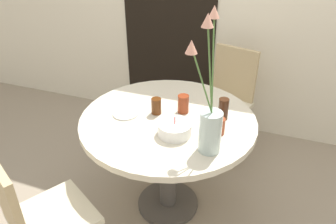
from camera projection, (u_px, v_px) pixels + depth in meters
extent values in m
plane|color=gray|center=(168.00, 204.00, 2.46)|extent=(16.00, 16.00, 0.00)
cube|color=black|center=(169.00, 21.00, 3.06)|extent=(0.90, 0.01, 2.05)
cylinder|color=beige|center=(168.00, 120.00, 2.08)|extent=(1.11, 1.11, 0.04)
cylinder|color=#4C4742|center=(168.00, 165.00, 2.27)|extent=(0.12, 0.12, 0.70)
cylinder|color=#4C4742|center=(168.00, 202.00, 2.45)|extent=(0.45, 0.45, 0.03)
cube|color=beige|center=(223.00, 107.00, 2.80)|extent=(0.49, 0.49, 0.04)
cube|color=tan|center=(235.00, 73.00, 2.80)|extent=(0.38, 0.13, 0.46)
cylinder|color=tan|center=(194.00, 133.00, 2.89)|extent=(0.03, 0.03, 0.44)
cylinder|color=tan|center=(229.00, 146.00, 2.72)|extent=(0.03, 0.03, 0.44)
cylinder|color=tan|center=(213.00, 116.00, 3.13)|extent=(0.03, 0.03, 0.44)
cylinder|color=tan|center=(246.00, 128.00, 2.96)|extent=(0.03, 0.03, 0.44)
cube|color=beige|center=(53.00, 217.00, 1.77)|extent=(0.55, 0.55, 0.04)
cube|color=tan|center=(7.00, 200.00, 1.54)|extent=(0.35, 0.22, 0.46)
cylinder|color=tan|center=(74.00, 214.00, 2.10)|extent=(0.03, 0.03, 0.44)
cylinder|color=white|center=(175.00, 129.00, 1.89)|extent=(0.20, 0.20, 0.07)
cylinder|color=#E54C4C|center=(175.00, 120.00, 1.86)|extent=(0.01, 0.01, 0.04)
cylinder|color=#B2C6C1|center=(210.00, 132.00, 1.72)|extent=(0.12, 0.12, 0.24)
cylinder|color=#4C7538|center=(202.00, 82.00, 1.56)|extent=(0.11, 0.07, 0.36)
cone|color=#E0997F|center=(191.00, 47.00, 1.46)|extent=(0.06, 0.06, 0.06)
cylinder|color=#4C7538|center=(213.00, 64.00, 1.60)|extent=(0.06, 0.14, 0.48)
cone|color=#E0997F|center=(214.00, 12.00, 1.54)|extent=(0.05, 0.05, 0.06)
cylinder|color=#4C7538|center=(210.00, 72.00, 1.48)|extent=(0.03, 0.15, 0.51)
cone|color=#E0997F|center=(208.00, 20.00, 1.30)|extent=(0.05, 0.05, 0.06)
cylinder|color=silver|center=(126.00, 113.00, 2.10)|extent=(0.17, 0.17, 0.01)
cylinder|color=maroon|center=(183.00, 104.00, 2.10)|extent=(0.07, 0.07, 0.12)
cylinder|color=maroon|center=(219.00, 126.00, 1.89)|extent=(0.06, 0.06, 0.10)
cylinder|color=#33190C|center=(223.00, 109.00, 2.02)|extent=(0.06, 0.06, 0.14)
cylinder|color=#51280F|center=(156.00, 106.00, 2.09)|extent=(0.06, 0.06, 0.11)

